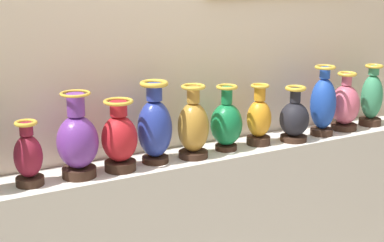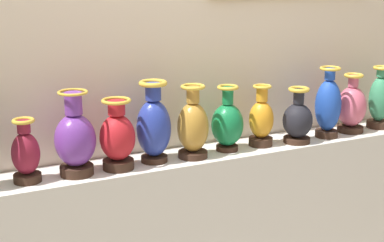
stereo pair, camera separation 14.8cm
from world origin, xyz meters
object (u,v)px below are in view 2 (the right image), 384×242
(vase_amber, at_px, (261,120))
(vase_jade, at_px, (380,100))
(vase_burgundy, at_px, (26,154))
(vase_violet, at_px, (75,140))
(vase_onyx, at_px, (298,120))
(vase_rose, at_px, (352,107))
(vase_crimson, at_px, (117,138))
(vase_ochre, at_px, (193,127))
(vase_cobalt, at_px, (154,126))
(vase_emerald, at_px, (227,124))
(vase_sapphire, at_px, (328,106))

(vase_amber, bearing_deg, vase_jade, -0.26)
(vase_burgundy, bearing_deg, vase_violet, -1.61)
(vase_onyx, xyz_separation_m, vase_rose, (0.40, 0.04, 0.02))
(vase_crimson, height_order, vase_ochre, vase_ochre)
(vase_burgundy, height_order, vase_amber, vase_amber)
(vase_cobalt, bearing_deg, vase_rose, -0.17)
(vase_burgundy, relative_size, vase_amber, 0.88)
(vase_emerald, xyz_separation_m, vase_sapphire, (0.61, -0.03, 0.04))
(vase_cobalt, xyz_separation_m, vase_sapphire, (1.01, -0.03, -0.00))
(vase_cobalt, relative_size, vase_onyx, 1.32)
(vase_ochre, bearing_deg, vase_rose, 1.10)
(vase_amber, bearing_deg, vase_onyx, -11.10)
(vase_amber, distance_m, vase_onyx, 0.21)
(vase_ochre, bearing_deg, vase_crimson, -179.95)
(vase_violet, xyz_separation_m, vase_amber, (0.99, 0.01, -0.03))
(vase_jade, bearing_deg, vase_amber, 179.74)
(vase_ochre, xyz_separation_m, vase_sapphire, (0.82, -0.00, 0.02))
(vase_cobalt, relative_size, vase_amber, 1.23)
(vase_jade, bearing_deg, vase_rose, 179.44)
(vase_cobalt, relative_size, vase_emerald, 1.18)
(vase_emerald, distance_m, vase_jade, 1.00)
(vase_cobalt, bearing_deg, vase_onyx, -2.96)
(vase_emerald, bearing_deg, vase_rose, -0.35)
(vase_emerald, bearing_deg, vase_cobalt, -179.80)
(vase_ochre, bearing_deg, vase_onyx, -1.76)
(vase_violet, bearing_deg, vase_burgundy, 178.39)
(vase_ochre, distance_m, vase_rose, 1.01)
(vase_ochre, relative_size, vase_amber, 1.13)
(vase_ochre, height_order, vase_emerald, vase_ochre)
(vase_crimson, relative_size, vase_ochre, 0.92)
(vase_cobalt, height_order, vase_onyx, vase_cobalt)
(vase_crimson, bearing_deg, vase_ochre, 0.05)
(vase_crimson, xyz_separation_m, vase_rose, (1.39, 0.02, -0.01))
(vase_amber, xyz_separation_m, vase_jade, (0.80, -0.00, 0.03))
(vase_ochre, relative_size, vase_rose, 1.09)
(vase_ochre, relative_size, vase_jade, 1.00)
(vase_burgundy, distance_m, vase_cobalt, 0.60)
(vase_burgundy, distance_m, vase_rose, 1.80)
(vase_burgundy, bearing_deg, vase_onyx, -1.27)
(vase_crimson, bearing_deg, vase_onyx, -1.06)
(vase_onyx, bearing_deg, vase_emerald, 173.90)
(vase_cobalt, xyz_separation_m, vase_onyx, (0.80, -0.04, -0.05))
(vase_violet, relative_size, vase_sapphire, 0.99)
(vase_violet, bearing_deg, vase_cobalt, 2.48)
(vase_emerald, bearing_deg, vase_onyx, -6.10)
(vase_crimson, distance_m, vase_ochre, 0.39)
(vase_amber, height_order, vase_jade, vase_jade)
(vase_emerald, distance_m, vase_amber, 0.20)
(vase_violet, distance_m, vase_ochre, 0.58)
(vase_rose, bearing_deg, vase_cobalt, 179.83)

